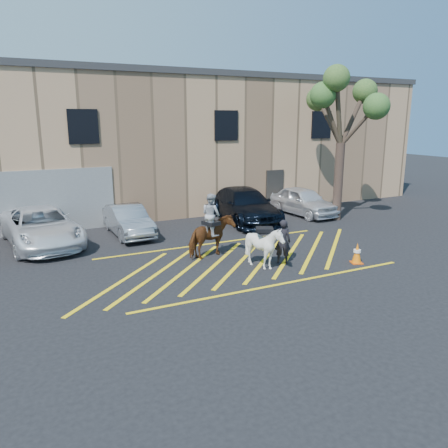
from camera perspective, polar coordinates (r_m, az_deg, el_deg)
name	(u,v)px	position (r m, az deg, el deg)	size (l,w,h in m)	color
ground	(237,259)	(15.85, 1.76, -4.56)	(90.00, 90.00, 0.00)	black
car_white_pickup	(41,227)	(18.78, -22.77, -0.37)	(2.49, 5.40, 1.50)	white
car_silver_sedan	(128,220)	(19.35, -12.42, 0.46)	(1.37, 3.93, 1.29)	gray
car_blue_suv	(245,205)	(21.46, 2.73, 2.46)	(2.24, 5.52, 1.60)	black
car_white_suv	(303,201)	(23.34, 10.26, 2.98)	(1.72, 4.26, 1.45)	white
handler	(283,241)	(15.32, 7.66, -2.27)	(0.57, 0.37, 1.56)	black
warehouse	(142,141)	(26.29, -10.71, 10.56)	(32.42, 10.20, 7.30)	tan
hatching_zone	(241,261)	(15.60, 2.28, -4.84)	(12.60, 5.12, 0.01)	yellow
mounted_bay	(211,232)	(15.81, -1.68, -1.01)	(1.94, 1.30, 2.36)	brown
saddled_white	(264,247)	(14.71, 5.27, -2.95)	(1.70, 1.77, 1.51)	white
traffic_cone	(357,253)	(15.98, 16.98, -3.65)	(0.49, 0.49, 0.73)	#E84F09
tree	(343,102)	(22.15, 15.28, 15.08)	(3.99, 4.37, 7.31)	#443429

